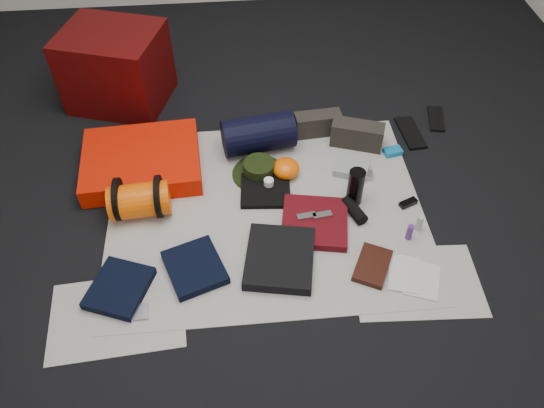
{
  "coord_description": "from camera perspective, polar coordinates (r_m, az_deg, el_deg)",
  "views": [
    {
      "loc": [
        -0.14,
        -1.8,
        2.04
      ],
      "look_at": [
        0.03,
        -0.05,
        0.1
      ],
      "focal_mm": 35.0,
      "sensor_mm": 36.0,
      "label": 1
    }
  ],
  "objects": [
    {
      "name": "toiletry_clear",
      "position": [
        2.7,
        15.56,
        -2.01
      ],
      "size": [
        0.03,
        0.03,
        0.09
      ],
      "primitive_type": "cylinder",
      "rotation": [
        0.0,
        0.0,
        0.14
      ],
      "color": "#9EA29E",
      "rests_on": "newspaper_mat"
    },
    {
      "name": "floor",
      "position": [
        2.73,
        -0.62,
        -0.83
      ],
      "size": [
        4.5,
        4.5,
        0.02
      ],
      "primitive_type": "cube",
      "color": "black",
      "rests_on": "ground"
    },
    {
      "name": "newspaper_sheet_front_right",
      "position": [
        2.55,
        15.27,
        -8.05
      ],
      "size": [
        0.6,
        0.43,
        0.0
      ],
      "primitive_type": "cube",
      "rotation": [
        0.0,
        0.0,
        -0.05
      ],
      "color": "beige",
      "rests_on": "floor"
    },
    {
      "name": "boonie_crown",
      "position": [
        2.87,
        -1.4,
        3.89
      ],
      "size": [
        0.17,
        0.17,
        0.08
      ],
      "primitive_type": "cylinder",
      "color": "black",
      "rests_on": "boonie_brim"
    },
    {
      "name": "hiking_boot_right",
      "position": [
        3.07,
        9.15,
        7.37
      ],
      "size": [
        0.31,
        0.2,
        0.15
      ],
      "primitive_type": "cube",
      "rotation": [
        0.0,
        0.0,
        -0.34
      ],
      "color": "#2B2721",
      "rests_on": "newspaper_mat"
    },
    {
      "name": "red_shirt",
      "position": [
        2.65,
        4.61,
        -1.97
      ],
      "size": [
        0.38,
        0.38,
        0.04
      ],
      "primitive_type": "cube",
      "rotation": [
        0.0,
        0.0,
        -0.19
      ],
      "color": "#51080F",
      "rests_on": "newspaper_mat"
    },
    {
      "name": "hiking_boot_left",
      "position": [
        3.13,
        4.94,
        8.6
      ],
      "size": [
        0.28,
        0.12,
        0.13
      ],
      "primitive_type": "cube",
      "rotation": [
        0.0,
        0.0,
        0.09
      ],
      "color": "#2B2721",
      "rests_on": "newspaper_mat"
    },
    {
      "name": "newspaper_sheet_front_left",
      "position": [
        2.46,
        -16.28,
        -11.39
      ],
      "size": [
        0.61,
        0.44,
        0.0
      ],
      "primitive_type": "cube",
      "rotation": [
        0.0,
        0.0,
        0.07
      ],
      "color": "beige",
      "rests_on": "floor"
    },
    {
      "name": "orange_stuff_sack",
      "position": [
        2.86,
        1.5,
        3.85
      ],
      "size": [
        0.17,
        0.17,
        0.1
      ],
      "primitive_type": "ellipsoid",
      "rotation": [
        0.0,
        0.0,
        -0.15
      ],
      "color": "#F25504",
      "rests_on": "newspaper_mat"
    },
    {
      "name": "flip_flop_left",
      "position": [
        3.26,
        14.66,
        7.43
      ],
      "size": [
        0.13,
        0.29,
        0.02
      ],
      "primitive_type": "cube",
      "rotation": [
        0.0,
        0.0,
        0.07
      ],
      "color": "black",
      "rests_on": "floor"
    },
    {
      "name": "sleeping_pad",
      "position": [
        2.98,
        -13.83,
        4.49
      ],
      "size": [
        0.65,
        0.55,
        0.11
      ],
      "primitive_type": "cube",
      "rotation": [
        0.0,
        0.0,
        0.06
      ],
      "color": "red",
      "rests_on": "newspaper_mat"
    },
    {
      "name": "tape_roll",
      "position": [
        2.8,
        -0.36,
        2.36
      ],
      "size": [
        0.05,
        0.05,
        0.04
      ],
      "primitive_type": "cylinder",
      "color": "silver",
      "rests_on": "black_tshirt"
    },
    {
      "name": "map_booklet",
      "position": [
        2.54,
        13.99,
        -7.29
      ],
      "size": [
        0.19,
        0.23,
        0.01
      ],
      "primitive_type": "cube",
      "rotation": [
        0.0,
        0.0,
        -0.28
      ],
      "color": "#BBB9B2",
      "rests_on": "newspaper_mat"
    },
    {
      "name": "black_tshirt",
      "position": [
        2.8,
        -0.71,
        1.46
      ],
      "size": [
        0.28,
        0.26,
        0.03
      ],
      "primitive_type": "cube",
      "rotation": [
        0.0,
        0.0,
        -0.08
      ],
      "color": "black",
      "rests_on": "newspaper_mat"
    },
    {
      "name": "water_bottle",
      "position": [
        2.72,
        8.97,
        1.82
      ],
      "size": [
        0.1,
        0.1,
        0.21
      ],
      "primitive_type": "cylinder",
      "rotation": [
        0.0,
        0.0,
        -0.23
      ],
      "color": "black",
      "rests_on": "newspaper_mat"
    },
    {
      "name": "flip_flop_right",
      "position": [
        3.41,
        17.22,
        8.75
      ],
      "size": [
        0.13,
        0.25,
        0.01
      ],
      "primitive_type": "cube",
      "rotation": [
        0.0,
        0.0,
        -0.21
      ],
      "color": "black",
      "rests_on": "floor"
    },
    {
      "name": "sunglasses",
      "position": [
        2.83,
        14.44,
        0.1
      ],
      "size": [
        0.1,
        0.07,
        0.02
      ],
      "primitive_type": "cube",
      "rotation": [
        0.0,
        0.0,
        0.4
      ],
      "color": "black",
      "rests_on": "newspaper_mat"
    },
    {
      "name": "cyan_case",
      "position": [
        3.09,
        12.86,
        5.53
      ],
      "size": [
        0.11,
        0.08,
        0.03
      ],
      "primitive_type": "cube",
      "rotation": [
        0.0,
        0.0,
        0.19
      ],
      "color": "#1169A4",
      "rests_on": "newspaper_mat"
    },
    {
      "name": "map_printout",
      "position": [
        2.55,
        15.81,
        -7.82
      ],
      "size": [
        0.22,
        0.24,
        0.01
      ],
      "primitive_type": "cube",
      "rotation": [
        0.0,
        0.0,
        -0.35
      ],
      "color": "#BBB9B2",
      "rests_on": "newspaper_mat"
    },
    {
      "name": "paperback_book",
      "position": [
        2.53,
        10.76,
        -6.52
      ],
      "size": [
        0.23,
        0.26,
        0.03
      ],
      "primitive_type": "cube",
      "rotation": [
        0.0,
        0.0,
        -0.47
      ],
      "color": "black",
      "rests_on": "newspaper_mat"
    },
    {
      "name": "newspaper_mat",
      "position": [
        2.72,
        -0.62,
        -0.65
      ],
      "size": [
        1.6,
        1.3,
        0.01
      ],
      "primitive_type": "cube",
      "color": "beige",
      "rests_on": "floor"
    },
    {
      "name": "stuff_sack",
      "position": [
        2.73,
        -14.06,
        0.37
      ],
      "size": [
        0.31,
        0.2,
        0.18
      ],
      "primitive_type": "cylinder",
      "rotation": [
        0.0,
        1.57,
        0.08
      ],
      "color": "#F25504",
      "rests_on": "newspaper_mat"
    },
    {
      "name": "trousers_navy_a",
      "position": [
        2.5,
        -16.1,
        -8.68
      ],
      "size": [
        0.32,
        0.34,
        0.04
      ],
      "primitive_type": "cube",
      "rotation": [
        0.0,
        0.0,
        -0.37
      ],
      "color": "black",
      "rests_on": "newspaper_mat"
    },
    {
      "name": "navy_duffel",
      "position": [
        2.99,
        -1.48,
        7.54
      ],
      "size": [
        0.43,
        0.27,
        0.21
      ],
      "primitive_type": "cylinder",
      "rotation": [
        0.0,
        1.57,
        0.16
      ],
      "color": "black",
      "rests_on": "newspaper_mat"
    },
    {
      "name": "key_cluster",
      "position": [
        2.43,
        -14.05,
        -11.2
      ],
      "size": [
        0.08,
        0.08,
        0.01
      ],
      "primitive_type": "cube",
      "rotation": [
        0.0,
        0.0,
        0.06
      ],
      "color": "#A5A5AA",
      "rests_on": "newspaper_mat"
    },
    {
      "name": "trousers_charcoal",
      "position": [
        2.49,
        0.84,
        -5.86
      ],
      "size": [
        0.37,
        0.41,
        0.06
      ],
      "primitive_type": "cube",
      "rotation": [
        0.0,
        0.0,
        -0.19
      ],
      "color": "black",
      "rests_on": "newspaper_mat"
    },
    {
      "name": "compact_camera",
      "position": [
        2.91,
        9.87,
        3.08
      ],
      "size": [
        0.09,
        0.07,
        0.03
      ],
      "primitive_type": "cube",
      "rotation": [
        0.0,
        0.0,
        -0.17
      ],
      "color": "#A5A5AA",
      "rests_on": "newspaper_mat"
    },
    {
      "name": "sack_strap_right",
      "position": [
        2.7,
        -12.05,
        0.8
      ],
      "size": [
        0.02,
        0.22,
        0.22
      ],
      "primitive_type": "cylinder",
      "rotation": [
        0.0,
        1.57,
        0.0
      ],
      "color": "black",
      "rests_on": "newspaper_mat"
    },
    {
      "name": "boonie_brim",
      "position": [
        2.9,
        -1.39,
        3.3
      ],
      "size": [
        0.35,
        0.35,
        0.01
      ],
      "primitive_type": "cylinder",
      "rotation": [
        0.0,
        0.0,
        -0.18
      ],
      "color": "black",
      "rests_on": "newspaper_mat"
    },
    {
      "name": "red_cabinet",
      "position": [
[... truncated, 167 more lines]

